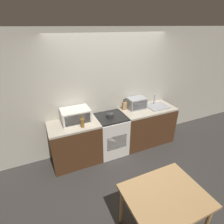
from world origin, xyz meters
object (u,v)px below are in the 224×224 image
Objects in this scene: stove_range at (111,134)px; toaster_oven at (137,103)px; bottle at (82,123)px; microwave at (76,115)px; dining_table at (165,199)px; kettle at (110,115)px.

toaster_oven is at bearing 11.39° from stove_range.
microwave is at bearing 102.89° from bottle.
bottle reaches higher than stove_range.
dining_table is at bearing -72.32° from microwave.
microwave is at bearing -178.04° from toaster_oven.
toaster_oven is 0.41× the size of dining_table.
kettle reaches higher than stove_range.
microwave is 2.12m from dining_table.
microwave is 1.42m from toaster_oven.
stove_range is 0.91× the size of dining_table.
toaster_oven is at bearing 1.96° from microwave.
bottle is at bearing 108.41° from dining_table.
bottle is at bearing -165.05° from stove_range.
microwave reaches higher than kettle.
kettle is 0.70m from microwave.
stove_range reaches higher than dining_table.
toaster_oven is (0.74, 0.19, 0.06)m from kettle.
microwave is at bearing 168.46° from kettle.
stove_range is at bearing -7.34° from microwave.
toaster_oven reaches higher than kettle.
stove_range is 2.22× the size of toaster_oven.
bottle reaches higher than dining_table.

